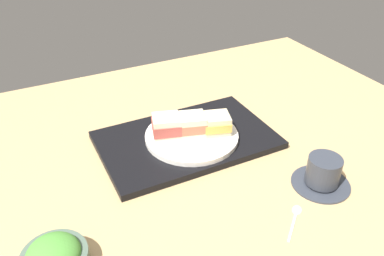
# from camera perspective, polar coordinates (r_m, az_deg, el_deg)

# --- Properties ---
(ground_plane) EXTENTS (1.40, 1.00, 0.03)m
(ground_plane) POSITION_cam_1_polar(r_m,az_deg,el_deg) (1.04, 0.10, -2.24)
(ground_plane) COLOR tan
(serving_tray) EXTENTS (0.44, 0.27, 0.02)m
(serving_tray) POSITION_cam_1_polar(r_m,az_deg,el_deg) (1.01, -0.79, -1.72)
(serving_tray) COLOR black
(serving_tray) RESTS_ON ground_plane
(sandwich_plate) EXTENTS (0.24, 0.24, 0.01)m
(sandwich_plate) POSITION_cam_1_polar(r_m,az_deg,el_deg) (1.00, -0.05, -1.17)
(sandwich_plate) COLOR white
(sandwich_plate) RESTS_ON serving_tray
(sandwich_near) EXTENTS (0.08, 0.08, 0.05)m
(sandwich_near) POSITION_cam_1_polar(r_m,az_deg,el_deg) (1.00, 3.52, 0.65)
(sandwich_near) COLOR beige
(sandwich_near) RESTS_ON sandwich_plate
(sandwich_middle) EXTENTS (0.08, 0.08, 0.05)m
(sandwich_middle) POSITION_cam_1_polar(r_m,az_deg,el_deg) (0.98, -0.05, 0.46)
(sandwich_middle) COLOR beige
(sandwich_middle) RESTS_ON sandwich_plate
(sandwich_far) EXTENTS (0.08, 0.08, 0.06)m
(sandwich_far) POSITION_cam_1_polar(r_m,az_deg,el_deg) (0.98, -3.69, 0.16)
(sandwich_far) COLOR #EFE5C1
(sandwich_far) RESTS_ON sandwich_plate
(coffee_cup) EXTENTS (0.13, 0.13, 0.07)m
(coffee_cup) POSITION_cam_1_polar(r_m,az_deg,el_deg) (0.92, 18.38, -6.20)
(coffee_cup) COLOR #333842
(coffee_cup) RESTS_ON ground_plane
(teaspoon) EXTENTS (0.09, 0.08, 0.01)m
(teaspoon) POSITION_cam_1_polar(r_m,az_deg,el_deg) (0.85, 14.78, -11.89)
(teaspoon) COLOR silver
(teaspoon) RESTS_ON ground_plane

